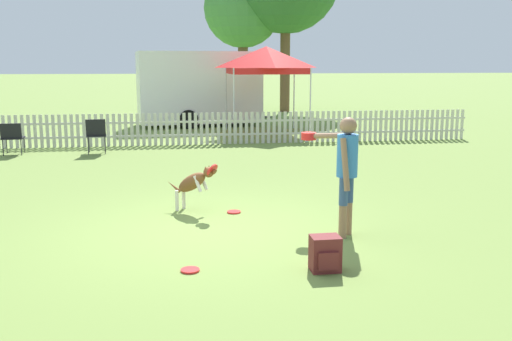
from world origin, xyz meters
TOP-DOWN VIEW (x-y plane):
  - ground_plane at (0.00, 0.00)m, footprint 240.00×240.00m
  - handler_person at (1.75, -0.43)m, footprint 0.69×1.03m
  - leaping_dog at (-0.21, 1.13)m, footprint 0.84×0.71m
  - frisbee_near_handler at (-0.37, -1.51)m, footprint 0.22×0.22m
  - frisbee_near_dog at (0.41, 0.98)m, footprint 0.22×0.22m
  - backpack_on_grass at (1.16, -1.72)m, footprint 0.33×0.30m
  - picket_fence at (-0.00, 8.75)m, footprint 16.93×0.04m
  - folding_chair_blue_left at (-2.47, 7.45)m, footprint 0.54×0.56m
  - folding_chair_center at (-4.58, 7.57)m, footprint 0.54×0.56m
  - canopy_tent_main at (2.63, 11.17)m, footprint 2.48×2.48m
  - equipment_trailer at (0.53, 13.87)m, footprint 5.35×2.52m
  - tree_left_grove at (3.01, 20.29)m, footprint 3.73×3.73m

SIDE VIEW (x-z plane):
  - ground_plane at x=0.00m, z-range 0.00..0.00m
  - frisbee_near_handler at x=-0.37m, z-range 0.00..0.02m
  - frisbee_near_dog at x=0.41m, z-range 0.00..0.02m
  - backpack_on_grass at x=1.16m, z-range 0.00..0.40m
  - picket_fence at x=0.00m, z-range 0.00..0.93m
  - leaping_dog at x=-0.21m, z-range 0.08..0.89m
  - folding_chair_center at x=-4.58m, z-range 0.08..0.91m
  - folding_chair_blue_left at x=-2.47m, z-range 0.09..1.01m
  - handler_person at x=1.75m, z-range 0.21..1.84m
  - equipment_trailer at x=0.53m, z-range 0.07..2.81m
  - canopy_tent_main at x=2.63m, z-range 0.98..3.85m
  - tree_left_grove at x=3.01m, z-range 1.47..8.23m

